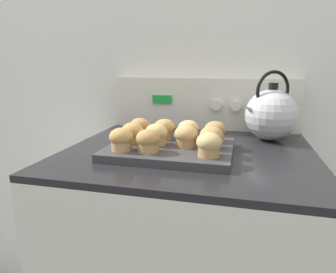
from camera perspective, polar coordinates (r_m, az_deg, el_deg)
The scene contains 15 objects.
wall_back at distance 1.22m, azimuth 7.35°, elevation 14.27°, with size 8.00×0.05×2.40m.
control_panel at distance 1.18m, azimuth 6.88°, elevation 6.28°, with size 0.71×0.07×0.20m.
muffin_pan at distance 0.85m, azimuth 0.45°, elevation -2.47°, with size 0.35×0.27×0.02m.
muffin_r0_c0 at distance 0.81m, azimuth -8.88°, elevation -0.52°, with size 0.06×0.06×0.06m.
muffin_r0_c1 at distance 0.78m, azimuth -3.77°, elevation -0.82°, with size 0.06×0.06×0.06m.
muffin_r0_c3 at distance 0.75m, azimuth 7.84°, elevation -1.56°, with size 0.06×0.06×0.06m.
muffin_r1_c0 at distance 0.87m, azimuth -6.80°, elevation 0.65°, with size 0.06×0.06×0.06m.
muffin_r1_c1 at distance 0.85m, azimuth -2.24°, elevation 0.39°, with size 0.06×0.06×0.06m.
muffin_r1_c2 at distance 0.83m, azimuth 3.16°, elevation 0.08°, with size 0.06×0.06×0.06m.
muffin_r1_c3 at distance 0.82m, azimuth 8.25°, elevation -0.21°, with size 0.06×0.06×0.06m.
muffin_r2_c0 at distance 0.94m, azimuth -5.37°, elevation 1.66°, with size 0.06×0.06×0.06m.
muffin_r2_c1 at distance 0.92m, azimuth -0.69°, elevation 1.45°, with size 0.06×0.06×0.06m.
muffin_r2_c2 at distance 0.91m, azimuth 3.91°, elevation 1.19°, with size 0.06×0.06×0.06m.
muffin_r2_c3 at distance 0.90m, azimuth 8.97°, elevation 0.94°, with size 0.06×0.06×0.06m.
tea_kettle at distance 1.04m, azimuth 18.98°, elevation 4.08°, with size 0.19×0.17×0.23m.
Camera 1 is at (0.15, -0.52, 1.18)m, focal length 32.00 mm.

